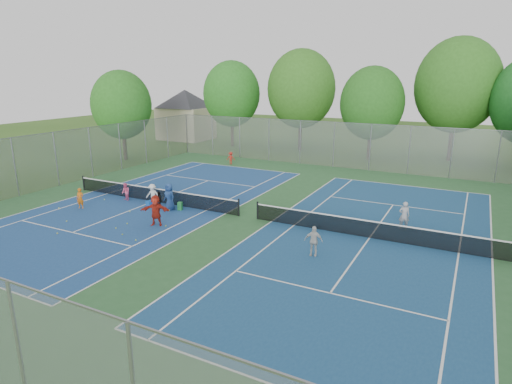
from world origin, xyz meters
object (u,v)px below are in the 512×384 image
at_px(net_left, 153,195).
at_px(ball_crate, 150,203).
at_px(net_right, 370,230).
at_px(instructor, 404,215).
at_px(ball_hopper, 180,206).

bearing_deg(net_left, ball_crate, -64.92).
xyz_separation_m(net_right, ball_crate, (-13.63, -0.79, -0.29)).
bearing_deg(ball_crate, net_right, 3.33).
xyz_separation_m(net_left, instructor, (15.28, 2.16, 0.31)).
distance_m(net_left, net_right, 14.00).
bearing_deg(ball_hopper, ball_crate, -176.39).
distance_m(net_right, ball_crate, 13.65).
bearing_deg(net_right, instructor, 59.42).
bearing_deg(net_left, instructor, 8.06).
xyz_separation_m(ball_hopper, instructor, (12.65, 2.81, 0.52)).
bearing_deg(net_right, ball_hopper, -176.72).
relative_size(net_left, ball_hopper, 25.61).
bearing_deg(ball_crate, ball_hopper, 3.61).
relative_size(net_left, ball_crate, 34.26).
xyz_separation_m(net_left, ball_crate, (0.37, -0.79, -0.29)).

